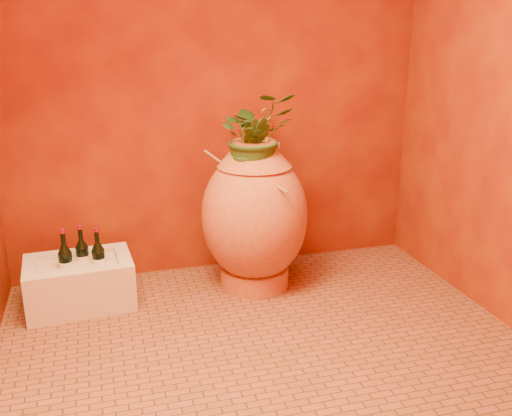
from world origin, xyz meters
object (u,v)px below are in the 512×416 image
object	(u,v)px
amphora	(255,215)
stone_basin	(80,284)
wine_bottle_c	(66,264)
wine_bottle_a	(99,260)
wall_tap	(267,122)
wine_bottle_b	(83,258)

from	to	relation	value
amphora	stone_basin	bearing A→B (deg)	179.04
amphora	wine_bottle_c	bearing A→B (deg)	179.47
amphora	wine_bottle_c	world-z (taller)	amphora
amphora	wine_bottle_a	bearing A→B (deg)	178.48
wine_bottle_a	wine_bottle_c	world-z (taller)	wine_bottle_c
wine_bottle_a	wall_tap	world-z (taller)	wall_tap
wine_bottle_b	wall_tap	xyz separation A→B (m)	(1.11, 0.18, 0.67)
wine_bottle_c	wall_tap	distance (m)	1.39
stone_basin	wine_bottle_c	size ratio (longest dim) A/B	1.90
stone_basin	wall_tap	world-z (taller)	wall_tap
stone_basin	wine_bottle_c	bearing A→B (deg)	-173.57
amphora	wine_bottle_a	size ratio (longest dim) A/B	2.97
wall_tap	amphora	bearing A→B (deg)	-120.04
wine_bottle_a	wine_bottle_b	xyz separation A→B (m)	(-0.08, 0.06, 0.00)
stone_basin	wall_tap	bearing A→B (deg)	12.19
amphora	wall_tap	size ratio (longest dim) A/B	4.97
amphora	wall_tap	distance (m)	0.57
wall_tap	wine_bottle_c	bearing A→B (deg)	-168.10
wine_bottle_c	wall_tap	xyz separation A→B (m)	(1.19, 0.25, 0.67)
stone_basin	wine_bottle_b	size ratio (longest dim) A/B	1.98
wine_bottle_c	wall_tap	world-z (taller)	wall_tap
wine_bottle_a	stone_basin	bearing A→B (deg)	-176.49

